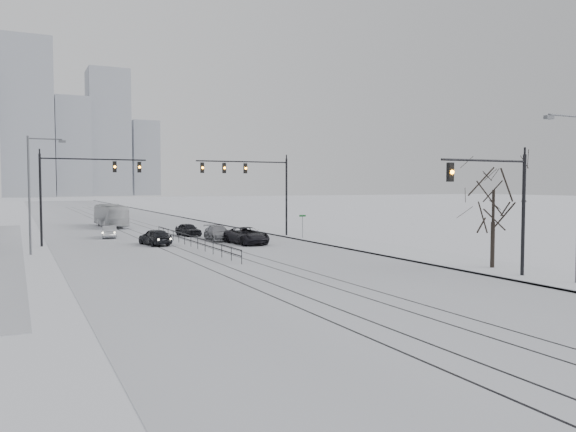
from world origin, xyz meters
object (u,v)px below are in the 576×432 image
object	(u,v)px
sedan_nb_right	(218,233)
box_truck	(111,216)
sedan_sb_outer	(110,232)
sedan_nb_far	(188,230)
sedan_sb_inner	(155,237)
sedan_nb_front	(247,236)
traffic_mast_near	(503,198)
bare_tree	(494,198)

from	to	relation	value
sedan_nb_right	box_truck	distance (m)	23.44
sedan_sb_outer	sedan_nb_far	xyz separation A→B (m)	(7.70, -1.33, 0.05)
sedan_sb_inner	sedan_nb_far	distance (m)	9.21
sedan_nb_right	box_truck	world-z (taller)	box_truck
sedan_sb_outer	sedan_nb_right	distance (m)	11.48
sedan_sb_outer	sedan_nb_front	size ratio (longest dim) A/B	0.69
traffic_mast_near	bare_tree	distance (m)	3.85
bare_tree	sedan_nb_far	world-z (taller)	bare_tree
sedan_sb_outer	sedan_nb_right	bearing A→B (deg)	152.35
box_truck	bare_tree	bearing A→B (deg)	105.60
traffic_mast_near	sedan_sb_outer	distance (m)	39.16
traffic_mast_near	sedan_nb_front	distance (m)	24.98
bare_tree	sedan_nb_right	world-z (taller)	bare_tree
sedan_nb_right	bare_tree	bearing A→B (deg)	-67.03
traffic_mast_near	sedan_nb_front	xyz separation A→B (m)	(-5.65, 24.03, -3.81)
sedan_sb_outer	sedan_nb_right	xyz separation A→B (m)	(8.99, -7.14, 0.08)
box_truck	traffic_mast_near	bearing A→B (deg)	102.08
sedan_sb_inner	sedan_nb_front	xyz separation A→B (m)	(7.62, -2.62, 0.02)
sedan_nb_front	sedan_sb_inner	bearing A→B (deg)	156.44
bare_tree	sedan_nb_front	xyz separation A→B (m)	(-8.06, 21.03, -3.74)
traffic_mast_near	sedan_sb_inner	world-z (taller)	traffic_mast_near
bare_tree	sedan_sb_outer	bearing A→B (deg)	119.20
bare_tree	sedan_nb_right	bearing A→B (deg)	109.94
sedan_sb_inner	sedan_nb_right	distance (m)	6.69
traffic_mast_near	bare_tree	world-z (taller)	traffic_mast_near
sedan_sb_inner	sedan_nb_front	size ratio (longest dim) A/B	0.79
box_truck	sedan_nb_far	bearing A→B (deg)	105.05
sedan_sb_inner	sedan_nb_front	bearing A→B (deg)	151.10
bare_tree	sedan_nb_right	size ratio (longest dim) A/B	1.27
traffic_mast_near	box_truck	bearing A→B (deg)	104.79
traffic_mast_near	sedan_sb_outer	xyz separation A→B (m)	(-15.81, 35.61, -3.95)
sedan_nb_right	sedan_sb_outer	bearing A→B (deg)	144.58
bare_tree	box_truck	size ratio (longest dim) A/B	0.60
sedan_sb_inner	sedan_nb_far	world-z (taller)	sedan_sb_inner
bare_tree	sedan_nb_far	xyz separation A→B (m)	(-10.52, 31.28, -3.83)
sedan_nb_far	sedan_nb_front	bearing A→B (deg)	-86.36
traffic_mast_near	bare_tree	size ratio (longest dim) A/B	1.15
bare_tree	sedan_nb_far	distance (m)	33.22
sedan_sb_outer	box_truck	bearing A→B (deg)	-87.96
sedan_sb_inner	bare_tree	bearing A→B (deg)	113.63
sedan_nb_right	traffic_mast_near	bearing A→B (deg)	-73.48
sedan_nb_right	sedan_nb_far	xyz separation A→B (m)	(-1.29, 5.81, -0.04)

